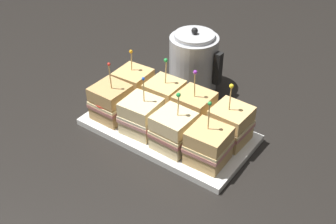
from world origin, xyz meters
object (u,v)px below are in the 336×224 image
Objects in this scene: sandwich_front_far_right at (208,146)px; sandwich_back_far_left at (133,86)px; sandwich_front_far_left at (111,102)px; sandwich_back_far_right at (230,125)px; sandwich_front_center_right at (173,131)px; serving_platter at (168,130)px; sandwich_back_center_right at (194,110)px; sandwich_front_center_left at (141,116)px; kettle_steel at (194,62)px; sandwich_back_center_left at (164,98)px.

sandwich_back_far_left is at bearing 162.58° from sandwich_front_far_right.
sandwich_front_far_left is 0.34m from sandwich_back_far_right.
sandwich_front_far_left is 1.08× the size of sandwich_front_center_right.
sandwich_back_far_right is at bearing 17.77° from serving_platter.
serving_platter is 2.59× the size of sandwich_back_center_right.
sandwich_back_center_right is 0.11m from sandwich_back_far_right.
sandwich_front_center_left is (-0.05, -0.05, 0.06)m from serving_platter.
sandwich_back_far_left is (-0.00, 0.10, 0.00)m from sandwich_front_far_left.
sandwich_back_far_left is at bearing -114.39° from kettle_steel.
kettle_steel is (-0.23, 0.29, 0.03)m from sandwich_front_far_right.
sandwich_back_center_left is (-0.05, 0.05, 0.06)m from serving_platter.
sandwich_back_far_left is (-0.16, 0.05, 0.06)m from serving_platter.
sandwich_front_center_right is 0.81× the size of kettle_steel.
kettle_steel is at bearing 123.35° from sandwich_back_center_right.
sandwich_back_center_right reaches higher than sandwich_back_far_left.
kettle_steel reaches higher than sandwich_back_far_right.
sandwich_back_far_left is at bearing -178.43° from sandwich_back_center_left.
sandwich_back_far_right is at bearing 25.68° from sandwich_front_center_left.
kettle_steel reaches higher than sandwich_front_far_left.
sandwich_back_center_left is 0.19m from kettle_steel.
sandwich_front_far_right is 0.99× the size of sandwich_back_far_right.
sandwich_front_center_left is 0.21m from sandwich_front_far_right.
sandwich_front_far_left is 0.10m from sandwich_back_far_left.
serving_platter is 2.65× the size of sandwich_back_center_left.
serving_platter is at bearing -17.05° from sandwich_back_far_left.
sandwich_back_far_left is 0.93× the size of sandwich_back_center_left.
sandwich_front_far_right is 0.34m from sandwich_back_far_left.
sandwich_back_far_right is at bearing -38.69° from kettle_steel.
sandwich_front_far_right is at bearing -17.80° from serving_platter.
sandwich_front_far_right is (0.21, -0.00, 0.00)m from sandwich_front_center_left.
kettle_steel is at bearing 113.82° from sandwich_front_center_right.
serving_platter is at bearing 135.82° from sandwich_front_center_right.
sandwich_back_center_left reaches higher than sandwich_back_far_left.
sandwich_back_center_right is at bearing 93.52° from sandwich_front_center_right.
sandwich_front_center_left is 1.03× the size of sandwich_back_far_left.
sandwich_front_center_right is at bearing -45.14° from sandwich_back_center_left.
sandwich_front_far_left is at bearing -162.08° from serving_platter.
sandwich_back_far_right is (0.16, 0.05, 0.06)m from serving_platter.
sandwich_back_center_right is at bearing 45.47° from sandwich_front_center_left.
sandwich_front_far_right reaches higher than sandwich_front_center_left.
sandwich_back_far_left is at bearing 162.95° from serving_platter.
sandwich_front_center_left is at bearing -134.53° from sandwich_back_center_right.
sandwich_back_far_left is at bearing -179.17° from sandwich_back_center_right.
sandwich_front_center_right is at bearing -66.18° from kettle_steel.
sandwich_back_center_right reaches higher than sandwich_front_far_right.
sandwich_back_center_right reaches higher than sandwich_front_center_left.
sandwich_front_far_right and sandwich_back_center_left have the same top height.
sandwich_front_far_left is 1.02× the size of sandwich_back_center_left.
serving_platter is 2.27× the size of kettle_steel.
sandwich_front_center_left reaches higher than sandwich_front_center_right.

